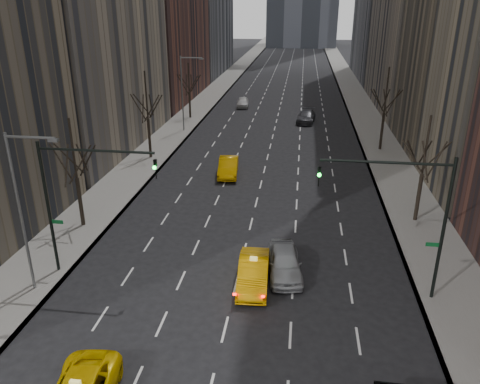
% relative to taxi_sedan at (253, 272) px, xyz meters
% --- Properties ---
extents(sidewalk_left, '(4.50, 320.00, 0.15)m').
position_rel_taxi_sedan_xyz_m(sidewalk_left, '(-13.24, 57.85, -0.72)').
color(sidewalk_left, slate).
rests_on(sidewalk_left, ground).
extents(sidewalk_right, '(4.50, 320.00, 0.15)m').
position_rel_taxi_sedan_xyz_m(sidewalk_right, '(11.26, 57.85, -0.72)').
color(sidewalk_right, slate).
rests_on(sidewalk_right, ground).
extents(tree_lw_b, '(3.36, 3.50, 7.82)m').
position_rel_taxi_sedan_xyz_m(tree_lw_b, '(-12.99, 5.85, 2.93)').
color(tree_lw_b, black).
rests_on(tree_lw_b, ground).
extents(tree_lw_c, '(3.36, 3.50, 8.74)m').
position_rel_taxi_sedan_xyz_m(tree_lw_c, '(-12.99, 21.85, 3.24)').
color(tree_lw_c, black).
rests_on(tree_lw_c, ground).
extents(tree_lw_d, '(3.36, 3.50, 7.36)m').
position_rel_taxi_sedan_xyz_m(tree_lw_d, '(-12.99, 39.85, 2.77)').
color(tree_lw_d, black).
rests_on(tree_lw_d, ground).
extents(tree_rw_b, '(3.36, 3.50, 7.82)m').
position_rel_taxi_sedan_xyz_m(tree_rw_b, '(11.01, 9.85, 2.93)').
color(tree_rw_b, black).
rests_on(tree_rw_b, ground).
extents(tree_rw_c, '(3.36, 3.50, 8.74)m').
position_rel_taxi_sedan_xyz_m(tree_rw_c, '(11.01, 27.85, 3.24)').
color(tree_rw_c, black).
rests_on(tree_rw_c, ground).
extents(traffic_mast_left, '(6.69, 0.39, 8.00)m').
position_rel_taxi_sedan_xyz_m(traffic_mast_left, '(-10.10, -0.15, 4.69)').
color(traffic_mast_left, black).
rests_on(traffic_mast_left, ground).
extents(traffic_mast_right, '(6.69, 0.39, 8.00)m').
position_rel_taxi_sedan_xyz_m(traffic_mast_right, '(8.12, -0.15, 4.69)').
color(traffic_mast_right, black).
rests_on(traffic_mast_right, ground).
extents(streetlight_near, '(2.83, 0.22, 9.00)m').
position_rel_taxi_sedan_xyz_m(streetlight_near, '(-11.83, -2.15, 4.82)').
color(streetlight_near, slate).
rests_on(streetlight_near, ground).
extents(streetlight_far, '(2.83, 0.22, 9.00)m').
position_rel_taxi_sedan_xyz_m(streetlight_far, '(-11.83, 32.85, 4.82)').
color(streetlight_far, slate).
rests_on(streetlight_far, ground).
extents(taxi_sedan, '(1.90, 4.89, 1.59)m').
position_rel_taxi_sedan_xyz_m(taxi_sedan, '(0.00, 0.00, 0.00)').
color(taxi_sedan, '#ECA104').
rests_on(taxi_sedan, ground).
extents(silver_sedan_ahead, '(2.51, 4.95, 1.62)m').
position_rel_taxi_sedan_xyz_m(silver_sedan_ahead, '(1.71, 1.35, 0.01)').
color(silver_sedan_ahead, '#94979C').
rests_on(silver_sedan_ahead, ground).
extents(far_taxi, '(2.19, 5.10, 1.63)m').
position_rel_taxi_sedan_xyz_m(far_taxi, '(-4.23, 17.91, 0.02)').
color(far_taxi, '#E19E04').
rests_on(far_taxi, ground).
extents(far_suv_grey, '(2.75, 5.61, 1.57)m').
position_rel_taxi_sedan_xyz_m(far_suv_grey, '(2.98, 39.68, -0.01)').
color(far_suv_grey, '#313136').
rests_on(far_suv_grey, ground).
extents(far_car_white, '(2.06, 4.46, 1.48)m').
position_rel_taxi_sedan_xyz_m(far_car_white, '(-6.69, 48.23, -0.05)').
color(far_car_white, silver).
rests_on(far_car_white, ground).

